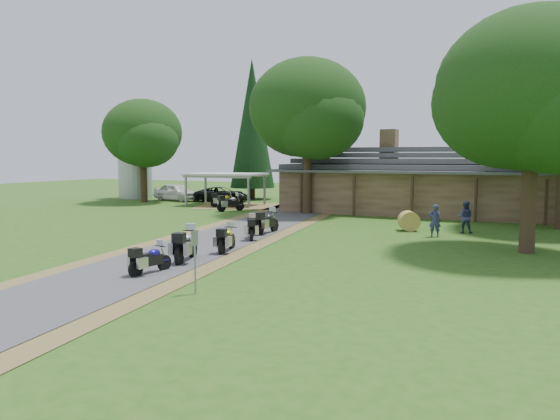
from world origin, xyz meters
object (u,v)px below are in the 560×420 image
at_px(car_white_sedan, 176,190).
at_px(motorcycle_row_b, 186,244).
at_px(motorcycle_carport_b, 231,202).
at_px(motorcycle_row_c, 227,238).
at_px(motorcycle_carport_a, 224,199).
at_px(hay_bale, 409,221).
at_px(motorcycle_row_a, 150,258).
at_px(motorcycle_row_d, 252,227).
at_px(lodge, 425,179).
at_px(silo, 135,165).
at_px(carport, 226,189).
at_px(motorcycle_row_e, 267,221).
at_px(car_dark_suv, 222,191).

bearing_deg(car_white_sedan, motorcycle_row_b, -131.99).
bearing_deg(motorcycle_carport_b, motorcycle_row_c, -120.71).
bearing_deg(motorcycle_carport_a, hay_bale, -60.52).
height_order(motorcycle_row_a, motorcycle_row_d, motorcycle_row_d).
height_order(lodge, car_white_sedan, lodge).
relative_size(motorcycle_row_a, motorcycle_row_c, 0.91).
relative_size(motorcycle_row_c, hay_bale, 1.68).
bearing_deg(motorcycle_row_b, car_white_sedan, 20.60).
bearing_deg(silo, motorcycle_row_a, -48.91).
xyz_separation_m(motorcycle_row_a, motorcycle_row_b, (-0.21, 2.47, 0.14)).
distance_m(motorcycle_row_b, hay_bale, 14.11).
height_order(motorcycle_row_a, motorcycle_row_c, motorcycle_row_c).
relative_size(car_white_sedan, motorcycle_carport_b, 3.05).
xyz_separation_m(car_white_sedan, motorcycle_carport_a, (7.37, -3.66, -0.38)).
distance_m(silo, motorcycle_row_b, 34.34).
relative_size(motorcycle_row_d, motorcycle_carport_a, 0.96).
bearing_deg(motorcycle_row_a, silo, 50.34).
xyz_separation_m(carport, car_white_sedan, (-6.59, 2.02, -0.34)).
bearing_deg(motorcycle_row_e, motorcycle_carport_a, 43.08).
xyz_separation_m(motorcycle_row_a, motorcycle_row_d, (-0.61, 8.66, 0.05)).
height_order(carport, motorcycle_row_e, carport).
distance_m(silo, car_white_sedan, 6.07).
xyz_separation_m(lodge, motorcycle_carport_b, (-13.46, -5.28, -1.76)).
distance_m(motorcycle_row_c, motorcycle_carport_b, 17.66).
bearing_deg(car_white_sedan, hay_bale, -103.93).
height_order(lodge, motorcycle_row_d, lodge).
distance_m(motorcycle_row_d, motorcycle_carport_b, 14.19).
relative_size(carport, motorcycle_row_d, 3.46).
xyz_separation_m(lodge, car_dark_suv, (-18.61, 1.85, -1.43)).
bearing_deg(carport, car_dark_suv, 120.66).
relative_size(motorcycle_row_a, motorcycle_row_e, 0.83).
bearing_deg(motorcycle_carport_b, car_white_sedan, 86.15).
bearing_deg(motorcycle_row_e, motorcycle_row_c, -167.46).
xyz_separation_m(motorcycle_row_a, motorcycle_carport_b, (-8.74, 20.28, 0.11)).
height_order(carport, motorcycle_carport_a, carport).
height_order(carport, car_dark_suv, carport).
bearing_deg(motorcycle_carport_b, silo, 94.16).
bearing_deg(motorcycle_carport_a, carport, 79.28).
height_order(car_white_sedan, hay_bale, car_white_sedan).
bearing_deg(motorcycle_row_d, motorcycle_row_b, 156.87).
distance_m(lodge, car_white_sedan, 23.02).
relative_size(car_white_sedan, hay_bale, 5.59).
relative_size(car_dark_suv, motorcycle_row_b, 2.56).
relative_size(car_white_sedan, motorcycle_row_a, 3.65).
bearing_deg(motorcycle_row_d, silo, 24.40).
distance_m(car_dark_suv, motorcycle_row_c, 26.43).
bearing_deg(motorcycle_row_a, motorcycle_carport_b, 32.57).
distance_m(car_white_sedan, motorcycle_row_c, 28.23).
relative_size(silo, motorcycle_row_b, 3.20).
bearing_deg(motorcycle_row_a, hay_bale, -11.62).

